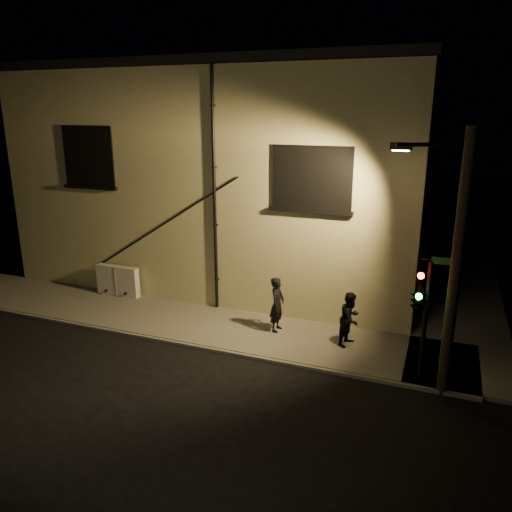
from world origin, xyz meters
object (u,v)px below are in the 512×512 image
at_px(utility_cabinet, 118,281).
at_px(pedestrian_a, 277,304).
at_px(pedestrian_b, 350,319).
at_px(streetlamp_pole, 452,258).
at_px(traffic_signal, 419,299).

height_order(utility_cabinet, pedestrian_a, pedestrian_a).
relative_size(utility_cabinet, pedestrian_b, 1.06).
bearing_deg(pedestrian_a, utility_cabinet, 85.24).
bearing_deg(streetlamp_pole, traffic_signal, 171.70).
height_order(utility_cabinet, streetlamp_pole, streetlamp_pole).
bearing_deg(utility_cabinet, pedestrian_b, -6.18).
bearing_deg(streetlamp_pole, pedestrian_a, 160.75).
height_order(utility_cabinet, traffic_signal, traffic_signal).
xyz_separation_m(traffic_signal, streetlamp_pole, (0.67, -0.10, 1.18)).
distance_m(utility_cabinet, streetlamp_pole, 12.46).
height_order(pedestrian_a, streetlamp_pole, streetlamp_pole).
bearing_deg(streetlamp_pole, utility_cabinet, 167.55).
bearing_deg(pedestrian_a, pedestrian_b, -90.97).
height_order(pedestrian_b, traffic_signal, traffic_signal).
bearing_deg(traffic_signal, pedestrian_a, 159.17).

